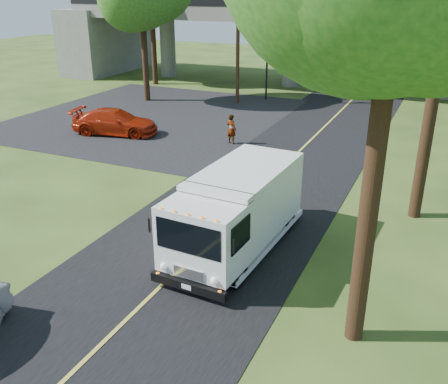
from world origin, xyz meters
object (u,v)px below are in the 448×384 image
Objects in this scene: traffic_signal at (267,56)px; step_van at (237,209)px; red_sedan at (115,122)px; pedestrian at (231,129)px; utility_pole at (238,38)px.

traffic_signal is 0.80× the size of step_van.
step_van reaches higher than red_sedan.
pedestrian reaches higher than red_sedan.
pedestrian is (-4.92, 10.70, -0.63)m from step_van.
pedestrian is at bearing -79.13° from traffic_signal.
step_van is 1.30× the size of red_sedan.
utility_pole is 22.15m from step_van.
utility_pole is 5.51× the size of pedestrian.
step_van is 3.96× the size of pedestrian.
red_sedan is 3.04× the size of pedestrian.
traffic_signal is at bearing 110.72° from step_van.
traffic_signal is 23.34m from step_van.
red_sedan is at bearing -107.03° from utility_pole.
pedestrian is at bearing -94.02° from red_sedan.
traffic_signal is 1.05× the size of red_sedan.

